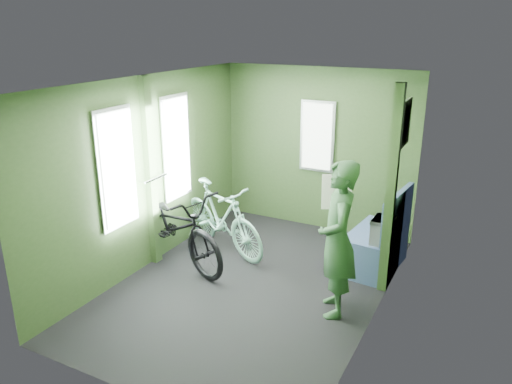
{
  "coord_description": "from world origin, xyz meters",
  "views": [
    {
      "loc": [
        2.36,
        -4.49,
        2.86
      ],
      "look_at": [
        0.0,
        0.1,
        1.1
      ],
      "focal_mm": 35.0,
      "sensor_mm": 36.0,
      "label": 1
    }
  ],
  "objects_px": {
    "bicycle_mint": "(222,251)",
    "passenger": "(337,239)",
    "waste_box": "(381,249)",
    "bicycle_black": "(177,262)",
    "bench_seat": "(377,245)"
  },
  "relations": [
    {
      "from": "bicycle_black",
      "to": "bicycle_mint",
      "type": "height_order",
      "value": "bicycle_black"
    },
    {
      "from": "passenger",
      "to": "bicycle_mint",
      "type": "bearing_deg",
      "value": -135.33
    },
    {
      "from": "bench_seat",
      "to": "waste_box",
      "type": "bearing_deg",
      "value": -61.95
    },
    {
      "from": "bicycle_mint",
      "to": "passenger",
      "type": "xyz_separation_m",
      "value": [
        1.77,
        -0.7,
        0.81
      ]
    },
    {
      "from": "passenger",
      "to": "waste_box",
      "type": "height_order",
      "value": "passenger"
    },
    {
      "from": "bicycle_black",
      "to": "waste_box",
      "type": "bearing_deg",
      "value": -52.87
    },
    {
      "from": "passenger",
      "to": "waste_box",
      "type": "relative_size",
      "value": 2.11
    },
    {
      "from": "passenger",
      "to": "waste_box",
      "type": "distance_m",
      "value": 1.01
    },
    {
      "from": "bicycle_mint",
      "to": "passenger",
      "type": "distance_m",
      "value": 2.08
    },
    {
      "from": "passenger",
      "to": "bench_seat",
      "type": "xyz_separation_m",
      "value": [
        0.14,
        1.16,
        -0.52
      ]
    },
    {
      "from": "waste_box",
      "to": "bench_seat",
      "type": "bearing_deg",
      "value": 112.09
    },
    {
      "from": "bicycle_black",
      "to": "bicycle_mint",
      "type": "xyz_separation_m",
      "value": [
        0.35,
        0.53,
        0.0
      ]
    },
    {
      "from": "passenger",
      "to": "bicycle_black",
      "type": "bearing_deg",
      "value": -118.44
    },
    {
      "from": "bicycle_black",
      "to": "bicycle_mint",
      "type": "relative_size",
      "value": 1.18
    },
    {
      "from": "bicycle_black",
      "to": "waste_box",
      "type": "height_order",
      "value": "waste_box"
    }
  ]
}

